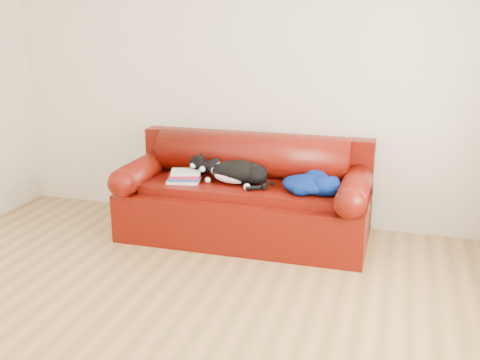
% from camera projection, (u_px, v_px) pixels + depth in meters
% --- Properties ---
extents(ground, '(4.50, 4.50, 0.00)m').
position_uv_depth(ground, '(155.00, 319.00, 3.60)').
color(ground, olive).
rests_on(ground, ground).
extents(room_shell, '(4.52, 4.02, 2.61)m').
position_uv_depth(room_shell, '(164.00, 54.00, 3.11)').
color(room_shell, beige).
rests_on(room_shell, ground).
extents(sofa_base, '(2.10, 0.90, 0.50)m').
position_uv_depth(sofa_base, '(245.00, 211.00, 4.86)').
color(sofa_base, '#3A0E02').
rests_on(sofa_base, ground).
extents(sofa_back, '(2.10, 1.01, 0.88)m').
position_uv_depth(sofa_back, '(252.00, 170.00, 5.00)').
color(sofa_back, '#3A0E02').
rests_on(sofa_back, ground).
extents(book_stack, '(0.30, 0.26, 0.10)m').
position_uv_depth(book_stack, '(185.00, 176.00, 4.79)').
color(book_stack, silver).
rests_on(book_stack, sofa_base).
extents(cat, '(0.67, 0.37, 0.25)m').
position_uv_depth(cat, '(238.00, 173.00, 4.72)').
color(cat, black).
rests_on(cat, sofa_base).
extents(blanket, '(0.50, 0.41, 0.16)m').
position_uv_depth(blanket, '(310.00, 183.00, 4.52)').
color(blanket, '#020D4F').
rests_on(blanket, sofa_base).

